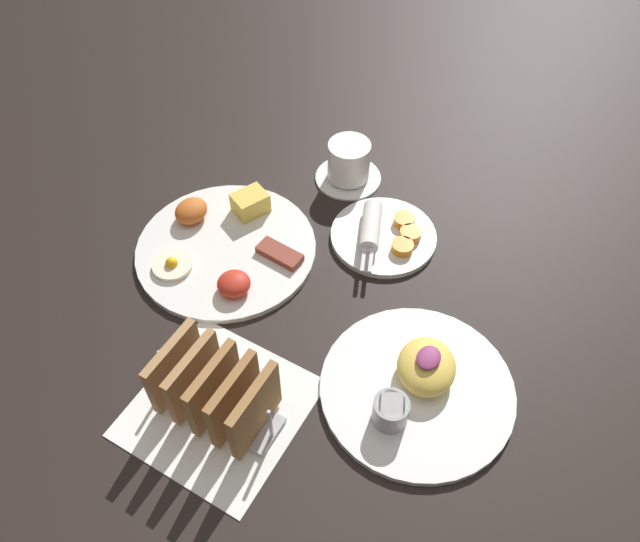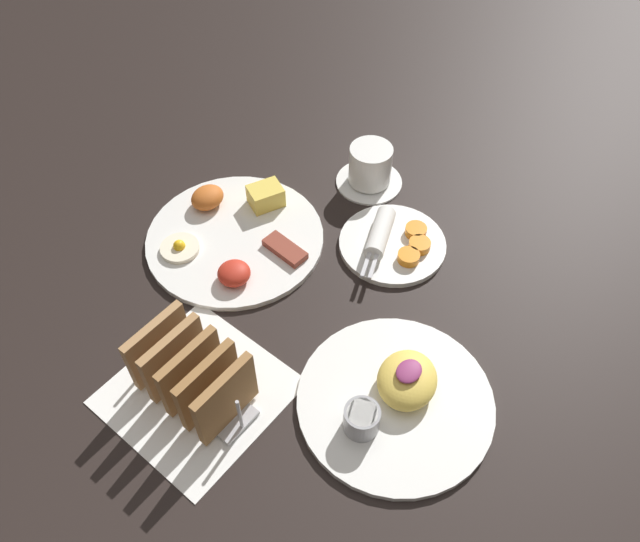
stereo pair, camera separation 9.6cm
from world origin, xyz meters
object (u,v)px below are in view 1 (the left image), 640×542
Objects in this scene: plate_breakfast at (225,245)px; plate_foreground at (417,385)px; toast_rack at (214,390)px; coffee_cup at (349,163)px; plate_condiments at (383,234)px.

plate_breakfast is 0.39m from plate_foreground.
toast_rack is 0.50m from coffee_cup.
coffee_cup reaches higher than plate_foreground.
plate_foreground reaches higher than plate_condiments.
toast_rack is (-0.39, 0.05, 0.04)m from plate_condiments.
plate_foreground is (-0.08, -0.38, 0.00)m from plate_breakfast.
coffee_cup reaches higher than plate_breakfast.
plate_breakfast is 2.46× the size of coffee_cup.
toast_rack is at bearing -146.23° from plate_breakfast.
toast_rack is at bearing 125.96° from plate_foreground.
plate_foreground reaches higher than plate_breakfast.
toast_rack is 1.50× the size of coffee_cup.
plate_condiments is at bearing 35.63° from plate_foreground.
toast_rack is (-0.24, -0.16, 0.04)m from plate_breakfast.
plate_breakfast is at bearing 125.10° from plate_condiments.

